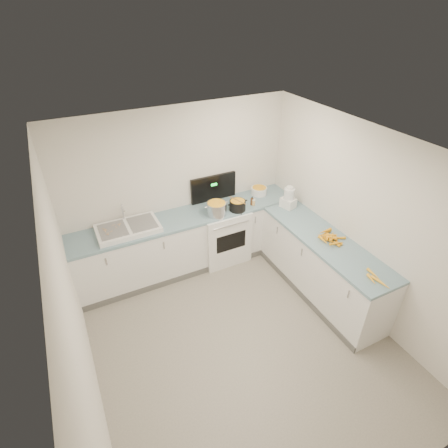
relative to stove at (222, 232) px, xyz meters
name	(u,v)px	position (x,y,z in m)	size (l,w,h in m)	color
floor	(241,340)	(-0.55, -1.69, -0.47)	(3.50, 4.00, 0.00)	gray
ceiling	(249,157)	(-0.55, -1.69, 2.03)	(3.50, 4.00, 0.00)	silver
wall_back	(180,189)	(-0.55, 0.31, 0.78)	(3.50, 2.50, 0.00)	silver
wall_front	(394,441)	(-0.55, -3.69, 0.78)	(3.50, 2.50, 0.00)	silver
wall_left	(75,321)	(-2.30, -1.69, 0.78)	(4.00, 2.50, 0.00)	silver
wall_right	(364,225)	(1.20, -1.69, 0.78)	(4.00, 2.50, 0.00)	silver
counter_back	(190,241)	(-0.55, 0.01, 0.00)	(3.50, 0.62, 0.94)	white
counter_right	(321,266)	(0.90, -1.39, 0.00)	(0.62, 2.20, 0.94)	white
stove	(222,232)	(0.00, 0.00, 0.00)	(0.76, 0.65, 1.36)	white
sink	(128,228)	(-1.45, 0.02, 0.50)	(0.86, 0.52, 0.31)	white
steel_pot	(217,209)	(-0.16, -0.15, 0.55)	(0.30, 0.30, 0.22)	silver
black_pot	(238,206)	(0.19, -0.17, 0.53)	(0.25, 0.25, 0.18)	black
wooden_spoon	(238,200)	(0.19, -0.17, 0.63)	(0.01, 0.01, 0.33)	#AD7A47
mixing_bowl	(259,191)	(0.75, 0.12, 0.53)	(0.26, 0.26, 0.12)	white
extract_bottle	(252,202)	(0.46, -0.14, 0.52)	(0.05, 0.05, 0.12)	#593319
spice_jar	(254,203)	(0.48, -0.16, 0.51)	(0.05, 0.05, 0.09)	#E5B266
food_processor	(289,198)	(0.93, -0.45, 0.62)	(0.22, 0.25, 0.35)	white
carrot_pile	(330,237)	(0.93, -1.42, 0.50)	(0.37, 0.36, 0.09)	#F1A51D
peeled_carrots	(377,279)	(0.87, -2.29, 0.49)	(0.16, 0.36, 0.04)	yellow
peelings	(111,229)	(-1.67, 0.03, 0.54)	(0.26, 0.23, 0.01)	tan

